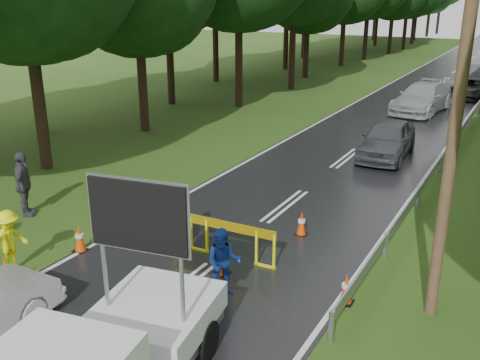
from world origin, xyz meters
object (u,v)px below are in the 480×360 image
Objects in this scene: barrier at (231,231)px; officer at (179,219)px; queue_car_third at (470,88)px; queue_car_fourth at (478,75)px; civilian at (223,263)px; queue_car_second at (422,98)px; queue_car_first at (387,139)px.

officer is (-1.58, -0.04, 0.03)m from barrier.
queue_car_third is at bearing 83.61° from barrier.
queue_car_fourth is (3.69, 33.12, -0.07)m from officer.
officer reaches higher than civilian.
barrier is 0.44× the size of queue_car_second.
queue_car_fourth is (-0.20, 6.18, 0.09)m from queue_car_third.
barrier is at bearing -90.56° from queue_car_third.
queue_car_second is 6.27m from queue_car_third.
queue_car_first is 1.03× the size of queue_car_fourth.
civilian is (0.69, -1.54, 0.02)m from barrier.
queue_car_first reaches higher than queue_car_fourth.
officer is 2.72m from civilian.
civilian reaches higher than queue_car_third.
civilian is at bearing -67.34° from barrier.
queue_car_first is 0.81× the size of queue_car_second.
queue_car_third is at bearing 80.17° from queue_car_second.
barrier is at bearing 86.85° from civilian.
barrier is 0.54× the size of queue_car_third.
queue_car_third is at bearing 82.72° from queue_car_first.
queue_car_third is 6.18m from queue_car_fourth.
queue_car_fourth is (2.11, 33.08, -0.05)m from barrier.
officer is at bearing 179.91° from barrier.
queue_car_second reaches higher than civilian.
barrier is 27.00m from queue_car_third.
queue_car_first is at bearing -79.84° from queue_car_second.
queue_car_second reaches higher than queue_car_third.
queue_car_first is (0.39, 12.51, -0.02)m from civilian.
barrier is 1.69m from civilian.
queue_car_second reaches higher than officer.
civilian is at bearing -94.67° from queue_car_first.
queue_car_second is at bearing -103.61° from officer.
queue_car_second is at bearing 63.16° from civilian.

